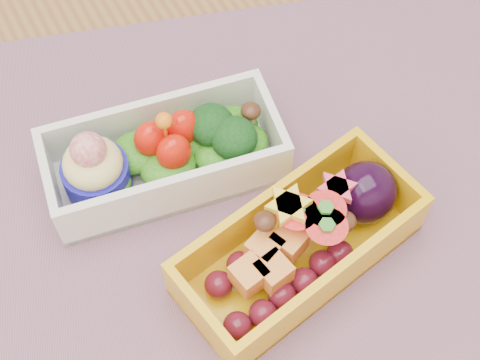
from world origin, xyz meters
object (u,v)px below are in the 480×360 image
placemat (235,212)px  bento_white (163,156)px  table (218,312)px  bento_yellow (304,241)px

placemat → bento_white: 0.08m
table → bento_white: 0.16m
placemat → bento_white: bento_white is taller
placemat → bento_white: bearing=120.2°
table → bento_white: bearing=88.8°
bento_white → placemat: bearing=-50.8°
placemat → bento_white: size_ratio=2.82×
table → placemat: (0.04, 0.04, 0.10)m
bento_yellow → placemat: bearing=103.3°
table → bento_white: size_ratio=5.84×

